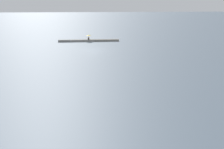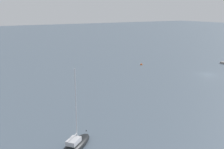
# 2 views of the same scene
# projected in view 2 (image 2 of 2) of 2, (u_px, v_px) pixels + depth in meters

# --- Properties ---
(ground_plane) EXTENTS (500.00, 500.00, 0.00)m
(ground_plane) POSITION_uv_depth(u_px,v_px,m) (208.00, 75.00, 69.93)
(ground_plane) COLOR slate
(sailboat_black_mid) EXTENTS (5.81, 6.69, 10.04)m
(sailboat_black_mid) POSITION_uv_depth(u_px,v_px,m) (75.00, 146.00, 32.72)
(sailboat_black_mid) COLOR black
(sailboat_black_mid) RESTS_ON ground_plane
(mooring_buoy_near) EXTENTS (0.65, 0.65, 0.65)m
(mooring_buoy_near) POSITION_uv_depth(u_px,v_px,m) (141.00, 65.00, 82.08)
(mooring_buoy_near) COLOR #EA5914
(mooring_buoy_near) RESTS_ON ground_plane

